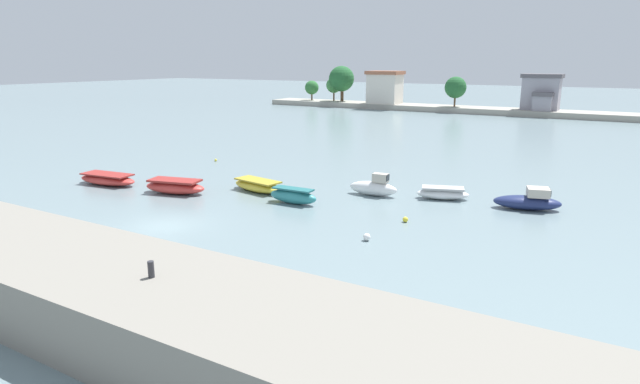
{
  "coord_description": "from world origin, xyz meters",
  "views": [
    {
      "loc": [
        24.09,
        -21.9,
        9.86
      ],
      "look_at": [
        4.87,
        10.38,
        0.55
      ],
      "focal_mm": 30.0,
      "sensor_mm": 36.0,
      "label": 1
    }
  ],
  "objects_px": {
    "moored_boat_2": "(258,186)",
    "moored_boat_6": "(529,201)",
    "moored_boat_1": "(175,187)",
    "mooring_buoy_2": "(405,219)",
    "moored_boat_5": "(443,193)",
    "mooring_bollard": "(151,269)",
    "mooring_buoy_0": "(367,237)",
    "moored_boat_3": "(293,196)",
    "moored_boat_0": "(108,179)",
    "moored_boat_4": "(374,187)",
    "mooring_buoy_1": "(216,160)"
  },
  "relations": [
    {
      "from": "moored_boat_1",
      "to": "moored_boat_3",
      "type": "distance_m",
      "value": 9.58
    },
    {
      "from": "moored_boat_6",
      "to": "moored_boat_3",
      "type": "bearing_deg",
      "value": -170.7
    },
    {
      "from": "mooring_bollard",
      "to": "mooring_buoy_2",
      "type": "distance_m",
      "value": 18.58
    },
    {
      "from": "moored_boat_6",
      "to": "mooring_buoy_0",
      "type": "xyz_separation_m",
      "value": [
        -6.57,
        -11.45,
        -0.36
      ]
    },
    {
      "from": "moored_boat_0",
      "to": "moored_boat_4",
      "type": "xyz_separation_m",
      "value": [
        20.14,
        7.81,
        0.18
      ]
    },
    {
      "from": "moored_boat_0",
      "to": "moored_boat_5",
      "type": "bearing_deg",
      "value": 13.92
    },
    {
      "from": "moored_boat_2",
      "to": "mooring_buoy_1",
      "type": "height_order",
      "value": "moored_boat_2"
    },
    {
      "from": "mooring_buoy_1",
      "to": "mooring_buoy_2",
      "type": "relative_size",
      "value": 0.73
    },
    {
      "from": "mooring_bollard",
      "to": "moored_boat_1",
      "type": "xyz_separation_m",
      "value": [
        -15.67,
        16.31,
        -2.27
      ]
    },
    {
      "from": "moored_boat_4",
      "to": "mooring_buoy_2",
      "type": "height_order",
      "value": "moored_boat_4"
    },
    {
      "from": "moored_boat_5",
      "to": "moored_boat_0",
      "type": "bearing_deg",
      "value": -178.6
    },
    {
      "from": "moored_boat_4",
      "to": "mooring_buoy_1",
      "type": "xyz_separation_m",
      "value": [
        -19.52,
        4.49,
        -0.49
      ]
    },
    {
      "from": "mooring_bollard",
      "to": "mooring_buoy_0",
      "type": "height_order",
      "value": "mooring_bollard"
    },
    {
      "from": "mooring_buoy_1",
      "to": "mooring_buoy_2",
      "type": "distance_m",
      "value": 25.98
    },
    {
      "from": "moored_boat_4",
      "to": "moored_boat_0",
      "type": "bearing_deg",
      "value": -162.46
    },
    {
      "from": "moored_boat_2",
      "to": "mooring_bollard",
      "type": "bearing_deg",
      "value": -51.95
    },
    {
      "from": "moored_boat_2",
      "to": "moored_boat_6",
      "type": "distance_m",
      "value": 19.6
    },
    {
      "from": "mooring_bollard",
      "to": "moored_boat_4",
      "type": "height_order",
      "value": "mooring_bollard"
    },
    {
      "from": "moored_boat_4",
      "to": "moored_boat_5",
      "type": "relative_size",
      "value": 0.95
    },
    {
      "from": "moored_boat_1",
      "to": "mooring_buoy_1",
      "type": "relative_size",
      "value": 20.35
    },
    {
      "from": "moored_boat_1",
      "to": "mooring_buoy_2",
      "type": "xyz_separation_m",
      "value": [
        17.86,
        1.96,
        -0.34
      ]
    },
    {
      "from": "mooring_bollard",
      "to": "moored_boat_3",
      "type": "xyz_separation_m",
      "value": [
        -6.33,
        18.43,
        -2.24
      ]
    },
    {
      "from": "mooring_bollard",
      "to": "mooring_buoy_2",
      "type": "xyz_separation_m",
      "value": [
        2.19,
        18.27,
        -2.61
      ]
    },
    {
      "from": "moored_boat_6",
      "to": "mooring_buoy_1",
      "type": "bearing_deg",
      "value": 159.04
    },
    {
      "from": "moored_boat_5",
      "to": "mooring_buoy_1",
      "type": "height_order",
      "value": "moored_boat_5"
    },
    {
      "from": "moored_boat_2",
      "to": "mooring_buoy_2",
      "type": "distance_m",
      "value": 12.97
    },
    {
      "from": "moored_boat_0",
      "to": "moored_boat_3",
      "type": "relative_size",
      "value": 1.48
    },
    {
      "from": "moored_boat_5",
      "to": "moored_boat_6",
      "type": "bearing_deg",
      "value": -16.68
    },
    {
      "from": "moored_boat_3",
      "to": "mooring_buoy_2",
      "type": "height_order",
      "value": "moored_boat_3"
    },
    {
      "from": "moored_boat_5",
      "to": "moored_boat_6",
      "type": "height_order",
      "value": "moored_boat_6"
    },
    {
      "from": "moored_boat_3",
      "to": "mooring_buoy_1",
      "type": "relative_size",
      "value": 14.74
    },
    {
      "from": "moored_boat_4",
      "to": "moored_boat_5",
      "type": "bearing_deg",
      "value": 14.98
    },
    {
      "from": "mooring_bollard",
      "to": "moored_boat_2",
      "type": "relative_size",
      "value": 0.12
    },
    {
      "from": "moored_boat_2",
      "to": "mooring_buoy_2",
      "type": "xyz_separation_m",
      "value": [
        12.84,
        -1.78,
        -0.26
      ]
    },
    {
      "from": "moored_boat_6",
      "to": "mooring_buoy_2",
      "type": "bearing_deg",
      "value": -146.65
    },
    {
      "from": "moored_boat_1",
      "to": "moored_boat_3",
      "type": "relative_size",
      "value": 1.38
    },
    {
      "from": "moored_boat_3",
      "to": "mooring_buoy_2",
      "type": "bearing_deg",
      "value": -2.84
    },
    {
      "from": "moored_boat_0",
      "to": "mooring_buoy_1",
      "type": "bearing_deg",
      "value": 80.29
    },
    {
      "from": "mooring_bollard",
      "to": "moored_boat_4",
      "type": "relative_size",
      "value": 0.16
    },
    {
      "from": "moored_boat_5",
      "to": "mooring_buoy_2",
      "type": "xyz_separation_m",
      "value": [
        -0.16,
        -6.77,
        -0.25
      ]
    },
    {
      "from": "moored_boat_6",
      "to": "mooring_buoy_1",
      "type": "distance_m",
      "value": 30.28
    },
    {
      "from": "mooring_bollard",
      "to": "mooring_buoy_0",
      "type": "distance_m",
      "value": 14.19
    },
    {
      "from": "moored_boat_1",
      "to": "moored_boat_2",
      "type": "height_order",
      "value": "moored_boat_1"
    },
    {
      "from": "moored_boat_3",
      "to": "moored_boat_2",
      "type": "bearing_deg",
      "value": 157.59
    },
    {
      "from": "moored_boat_1",
      "to": "mooring_buoy_2",
      "type": "relative_size",
      "value": 14.92
    },
    {
      "from": "moored_boat_0",
      "to": "moored_boat_3",
      "type": "xyz_separation_m",
      "value": [
        16.23,
        2.8,
        0.1
      ]
    },
    {
      "from": "moored_boat_3",
      "to": "moored_boat_1",
      "type": "bearing_deg",
      "value": -169.05
    },
    {
      "from": "moored_boat_3",
      "to": "moored_boat_5",
      "type": "bearing_deg",
      "value": 35.51
    },
    {
      "from": "moored_boat_2",
      "to": "mooring_buoy_2",
      "type": "height_order",
      "value": "moored_boat_2"
    },
    {
      "from": "mooring_bollard",
      "to": "moored_boat_0",
      "type": "xyz_separation_m",
      "value": [
        -22.56,
        15.62,
        -2.34
      ]
    }
  ]
}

